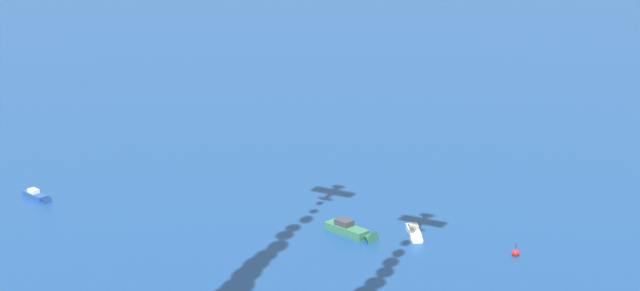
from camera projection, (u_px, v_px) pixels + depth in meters
motorboat_near_centre at (353, 231)px, 187.15m from camera, size 8.13×7.50×2.56m
motorboat_mid_cluster at (415, 233)px, 186.86m from camera, size 2.53×6.43×1.82m
motorboat_outer_ring_b at (38, 196)px, 202.16m from camera, size 5.54×5.21×1.76m
marker_buoy at (516, 253)px, 179.90m from camera, size 1.10×1.10×2.10m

